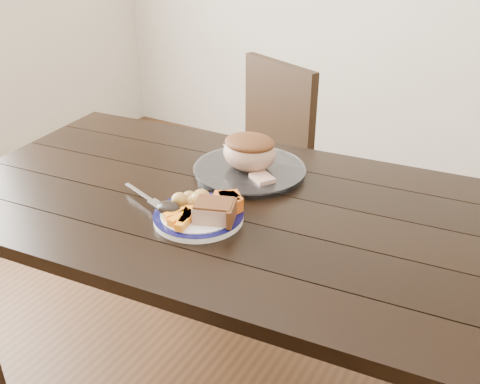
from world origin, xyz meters
The scene contains 15 objects.
ground centered at (0.00, 0.00, 0.00)m, with size 4.00×4.00×0.00m, color #472B16.
dining_table centered at (0.00, 0.00, 0.66)m, with size 1.68×1.06×0.75m.
chair_far centered at (-0.27, 0.73, 0.52)m, with size 0.55×0.56×0.93m.
dinner_plate centered at (0.01, -0.13, 0.76)m, with size 0.24×0.24×0.02m, color white.
plate_rim centered at (0.01, -0.13, 0.77)m, with size 0.24×0.24×0.02m, color #0B0C3B.
serving_platter centered at (0.00, 0.18, 0.76)m, with size 0.34×0.34×0.02m, color white.
pork_slice centered at (0.07, -0.14, 0.79)m, with size 0.10×0.08×0.04m, color tan.
roasted_potatoes centered at (-0.02, -0.10, 0.79)m, with size 0.10×0.09×0.05m.
carrot_batons centered at (0.00, -0.19, 0.78)m, with size 0.08×0.11×0.02m.
pumpkin_wedges centered at (0.07, -0.07, 0.79)m, with size 0.09×0.09×0.04m.
dark_mushroom centered at (-0.05, -0.17, 0.79)m, with size 0.07×0.05×0.03m, color black.
fork centered at (-0.17, -0.13, 0.77)m, with size 0.17×0.07×0.00m.
roast_joint centered at (0.00, 0.18, 0.82)m, with size 0.17×0.15×0.11m, color tan.
cut_slice centered at (0.07, 0.13, 0.78)m, with size 0.07×0.06×0.02m, color tan.
carving_knife centered at (-0.03, 0.20, 0.76)m, with size 0.26×0.22×0.01m.
Camera 1 is at (0.74, -1.14, 1.50)m, focal length 40.00 mm.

